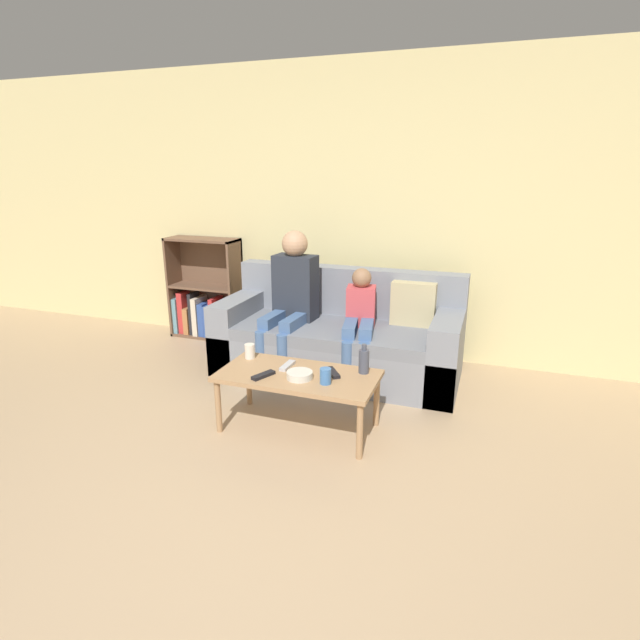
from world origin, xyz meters
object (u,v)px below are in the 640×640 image
object	(u,v)px
tv_remote_2	(333,373)
snack_bowl	(300,375)
tv_remote_0	(263,375)
tv_remote_1	(287,366)
cup_far	(325,376)
person_child	(359,320)
couch	(340,340)
bottle	(364,361)
person_adult	(292,292)
cup_near	(250,351)
coffee_table	(298,379)
bookshelf	(207,302)

from	to	relation	value
tv_remote_2	snack_bowl	world-z (taller)	snack_bowl
tv_remote_0	tv_remote_1	distance (m)	0.22
cup_far	tv_remote_0	size ratio (longest dim) A/B	0.58
person_child	snack_bowl	world-z (taller)	person_child
tv_remote_2	snack_bowl	distance (m)	0.23
couch	tv_remote_1	xyz separation A→B (m)	(-0.08, -0.95, 0.12)
person_child	bottle	distance (m)	0.77
person_adult	tv_remote_1	size ratio (longest dim) A/B	7.00
cup_near	tv_remote_0	bearing A→B (deg)	-48.93
coffee_table	snack_bowl	bearing A→B (deg)	-60.00
bookshelf	tv_remote_1	bearing A→B (deg)	-43.14
couch	person_adult	xyz separation A→B (m)	(-0.40, -0.08, 0.40)
cup_far	tv_remote_0	distance (m)	0.42
person_child	coffee_table	bearing A→B (deg)	-111.57
bookshelf	bottle	distance (m)	2.42
couch	person_adult	distance (m)	0.58
coffee_table	cup_far	xyz separation A→B (m)	(0.22, -0.09, 0.09)
person_child	tv_remote_2	size ratio (longest dim) A/B	5.55
tv_remote_2	bottle	world-z (taller)	bottle
person_child	tv_remote_0	size ratio (longest dim) A/B	5.25
cup_near	bottle	size ratio (longest dim) A/B	0.52
person_adult	bottle	distance (m)	1.17
snack_bowl	tv_remote_2	bearing A→B (deg)	36.58
couch	cup_far	distance (m)	1.15
couch	bookshelf	world-z (taller)	bookshelf
cup_far	tv_remote_0	bearing A→B (deg)	-175.01
person_adult	snack_bowl	bearing A→B (deg)	-61.34
person_adult	person_child	distance (m)	0.63
tv_remote_0	cup_far	bearing A→B (deg)	28.56
cup_far	couch	bearing A→B (deg)	102.89
bookshelf	person_child	world-z (taller)	bookshelf
cup_near	cup_far	world-z (taller)	cup_near
snack_bowl	tv_remote_0	bearing A→B (deg)	-166.05
tv_remote_2	bookshelf	bearing A→B (deg)	106.08
couch	person_adult	size ratio (longest dim) A/B	1.69
person_adult	couch	bearing A→B (deg)	14.24
couch	coffee_table	world-z (taller)	couch
couch	tv_remote_2	world-z (taller)	couch
tv_remote_0	bottle	size ratio (longest dim) A/B	0.88
bookshelf	person_child	bearing A→B (deg)	-18.53
bookshelf	person_adult	size ratio (longest dim) A/B	0.85
person_child	tv_remote_2	bearing A→B (deg)	-97.43
cup_near	cup_far	xyz separation A→B (m)	(0.65, -0.23, -0.00)
person_child	tv_remote_2	distance (m)	0.83
person_adult	tv_remote_0	xyz separation A→B (m)	(0.24, -1.07, -0.29)
couch	tv_remote_0	xyz separation A→B (m)	(-0.16, -1.15, 0.12)
person_child	cup_near	world-z (taller)	person_child
person_child	snack_bowl	bearing A→B (deg)	-108.65
snack_bowl	person_adult	bearing A→B (deg)	115.03
couch	cup_far	xyz separation A→B (m)	(0.25, -1.11, 0.16)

